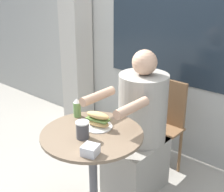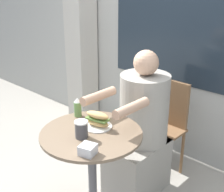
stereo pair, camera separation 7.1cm
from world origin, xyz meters
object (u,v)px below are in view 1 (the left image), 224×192
(cafe_table, at_px, (93,159))
(drink_cup, at_px, (83,130))
(sandwich_on_plate, at_px, (98,121))
(diner_chair, at_px, (162,119))
(seated_diner, at_px, (139,134))
(condiment_bottle, at_px, (77,108))

(cafe_table, height_order, drink_cup, drink_cup)
(sandwich_on_plate, height_order, drink_cup, drink_cup)
(cafe_table, xyz_separation_m, diner_chair, (0.00, 0.90, -0.03))
(cafe_table, bearing_deg, drink_cup, -86.96)
(cafe_table, bearing_deg, sandwich_on_plate, 106.58)
(seated_diner, height_order, drink_cup, seated_diner)
(sandwich_on_plate, bearing_deg, drink_cup, -80.00)
(seated_diner, distance_m, sandwich_on_plate, 0.54)
(diner_chair, relative_size, sandwich_on_plate, 4.37)
(cafe_table, bearing_deg, seated_diner, 89.89)
(drink_cup, bearing_deg, seated_diner, 90.31)
(condiment_bottle, bearing_deg, sandwich_on_plate, -6.63)
(seated_diner, bearing_deg, condiment_bottle, 60.69)
(cafe_table, distance_m, condiment_bottle, 0.39)
(cafe_table, xyz_separation_m, sandwich_on_plate, (-0.03, 0.09, 0.25))
(cafe_table, distance_m, sandwich_on_plate, 0.27)
(drink_cup, xyz_separation_m, condiment_bottle, (-0.26, 0.20, 0.01))
(drink_cup, bearing_deg, sandwich_on_plate, 100.00)
(cafe_table, relative_size, condiment_bottle, 5.29)
(seated_diner, distance_m, drink_cup, 0.70)
(diner_chair, bearing_deg, cafe_table, 90.98)
(cafe_table, xyz_separation_m, seated_diner, (0.00, 0.55, -0.03))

